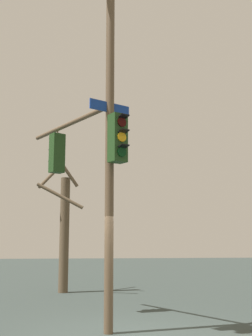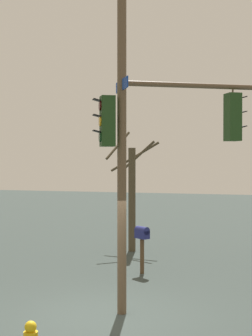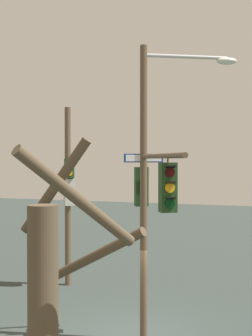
# 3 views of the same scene
# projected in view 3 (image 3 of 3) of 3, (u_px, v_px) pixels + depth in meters

# --- Properties ---
(ground_plane) EXTENTS (80.00, 80.00, 0.00)m
(ground_plane) POSITION_uv_depth(u_px,v_px,m) (134.00, 335.00, 13.64)
(ground_plane) COLOR #323B38
(main_signal_pole_assembly) EXTENTS (4.95, 2.90, 8.12)m
(main_signal_pole_assembly) POSITION_uv_depth(u_px,v_px,m) (155.00, 175.00, 12.64)
(main_signal_pole_assembly) COLOR brown
(main_signal_pole_assembly) RESTS_ON ground
(secondary_pole_assembly) EXTENTS (0.72, 0.63, 7.07)m
(secondary_pole_assembly) POSITION_uv_depth(u_px,v_px,m) (68.00, 191.00, 18.89)
(secondary_pole_assembly) COLOR brown
(secondary_pole_assembly) RESTS_ON ground
(fire_hydrant) EXTENTS (0.38, 0.24, 0.73)m
(fire_hydrant) POSITION_uv_depth(u_px,v_px,m) (54.00, 309.00, 14.87)
(fire_hydrant) COLOR yellow
(fire_hydrant) RESTS_ON ground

